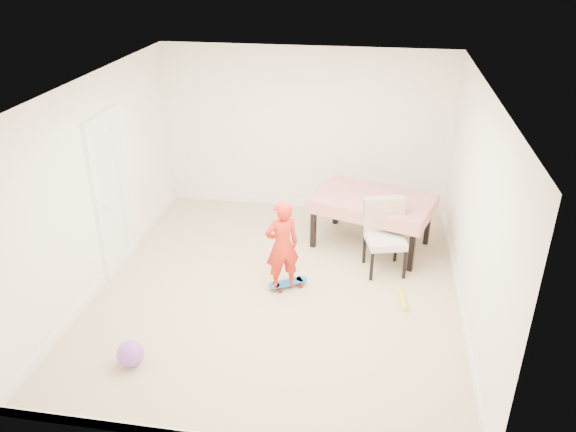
% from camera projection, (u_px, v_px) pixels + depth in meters
% --- Properties ---
extents(ground, '(5.00, 5.00, 0.00)m').
position_uv_depth(ground, '(278.00, 289.00, 7.14)').
color(ground, tan).
rests_on(ground, ground).
extents(ceiling, '(4.50, 5.00, 0.04)m').
position_uv_depth(ceiling, '(276.00, 87.00, 5.99)').
color(ceiling, white).
rests_on(ceiling, wall_back).
extents(wall_back, '(4.50, 0.04, 2.60)m').
position_uv_depth(wall_back, '(305.00, 131.00, 8.75)').
color(wall_back, white).
rests_on(wall_back, ground).
extents(wall_front, '(4.50, 0.04, 2.60)m').
position_uv_depth(wall_front, '(220.00, 326.00, 4.37)').
color(wall_front, white).
rests_on(wall_front, ground).
extents(wall_left, '(0.04, 5.00, 2.60)m').
position_uv_depth(wall_left, '(98.00, 184.00, 6.88)').
color(wall_left, white).
rests_on(wall_left, ground).
extents(wall_right, '(0.04, 5.00, 2.60)m').
position_uv_depth(wall_right, '(474.00, 210.00, 6.24)').
color(wall_right, white).
rests_on(wall_right, ground).
extents(door, '(0.11, 0.94, 2.11)m').
position_uv_depth(door, '(113.00, 195.00, 7.27)').
color(door, white).
rests_on(door, ground).
extents(baseboard_back, '(4.50, 0.02, 0.12)m').
position_uv_depth(baseboard_back, '(304.00, 203.00, 9.32)').
color(baseboard_back, white).
rests_on(baseboard_back, ground).
extents(baseboard_left, '(0.02, 5.00, 0.12)m').
position_uv_depth(baseboard_left, '(112.00, 270.00, 7.44)').
color(baseboard_left, white).
rests_on(baseboard_left, ground).
extents(baseboard_right, '(0.02, 5.00, 0.12)m').
position_uv_depth(baseboard_right, '(459.00, 302.00, 6.79)').
color(baseboard_right, white).
rests_on(baseboard_right, ground).
extents(dining_table, '(1.85, 1.47, 0.76)m').
position_uv_depth(dining_table, '(371.00, 222.00, 8.00)').
color(dining_table, '#AF1009').
rests_on(dining_table, ground).
extents(dining_chair, '(0.68, 0.73, 0.98)m').
position_uv_depth(dining_chair, '(386.00, 238.00, 7.33)').
color(dining_chair, white).
rests_on(dining_chair, ground).
extents(skateboard, '(0.55, 0.44, 0.08)m').
position_uv_depth(skateboard, '(288.00, 284.00, 7.16)').
color(skateboard, blue).
rests_on(skateboard, ground).
extents(child, '(0.52, 0.46, 1.19)m').
position_uv_depth(child, '(282.00, 248.00, 6.88)').
color(child, red).
rests_on(child, ground).
extents(balloon, '(0.28, 0.28, 0.28)m').
position_uv_depth(balloon, '(130.00, 354.00, 5.83)').
color(balloon, '#9855CC').
rests_on(balloon, ground).
extents(foam_toy, '(0.12, 0.40, 0.06)m').
position_uv_depth(foam_toy, '(403.00, 300.00, 6.87)').
color(foam_toy, yellow).
rests_on(foam_toy, ground).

